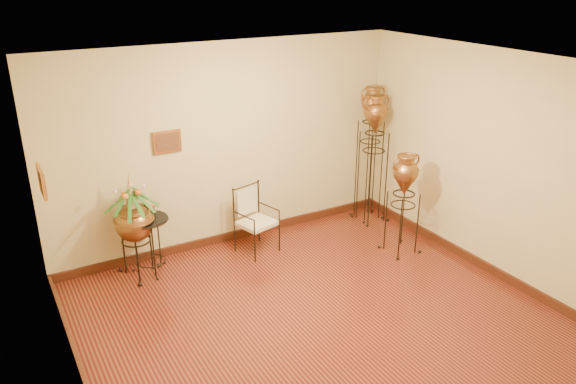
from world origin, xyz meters
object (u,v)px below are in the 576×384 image
planter_urn (134,219)px  side_table (149,244)px  amphora_tall (370,153)px  armchair (257,221)px  amphora_mid (373,158)px

planter_urn → side_table: 0.42m
amphora_tall → armchair: size_ratio=2.25×
amphora_tall → side_table: (-3.44, 0.00, -0.66)m
armchair → side_table: side_table is taller
amphora_mid → armchair: size_ratio=2.13×
planter_urn → armchair: bearing=-6.1°
amphora_tall → armchair: bearing=-175.2°
amphora_tall → amphora_mid: size_ratio=1.05×
amphora_mid → planter_urn: 3.61m
planter_urn → armchair: 1.64m
amphora_mid → planter_urn: bearing=178.5°
amphora_tall → planter_urn: size_ratio=1.47×
amphora_mid → amphora_tall: bearing=90.0°
armchair → side_table: (-1.44, 0.17, -0.07)m
planter_urn → amphora_tall: bearing=0.0°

